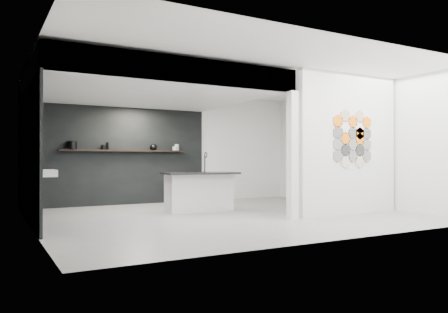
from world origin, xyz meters
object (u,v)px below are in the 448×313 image
wall_basin (43,173)px  glass_bowl (175,148)px  kettle (154,147)px  glass_vase (177,147)px  utensil_cup (103,147)px  partition_panel (349,144)px  kitchen_island (199,191)px  bottle_dark (108,146)px  stockpot (72,145)px

wall_basin → glass_bowl: 3.96m
kettle → glass_vase: bearing=-10.3°
glass_bowl → utensil_cup: 1.82m
partition_panel → utensil_cup: partition_panel is taller
kettle → utensil_cup: (-1.24, 0.00, -0.02)m
utensil_cup → glass_vase: bearing=0.0°
kitchen_island → wall_basin: bearing=-176.5°
partition_panel → bottle_dark: 5.44m
wall_basin → bottle_dark: bearing=51.6°
glass_vase → bottle_dark: bottle_dark is taller
kettle → bottle_dark: bearing=169.7°
partition_panel → utensil_cup: 5.52m
glass_bowl → utensil_cup: size_ratio=1.29×
kitchen_island → bottle_dark: bearing=127.5°
partition_panel → kettle: 4.71m
kitchen_island → glass_vase: glass_vase is taller
stockpot → glass_bowl: bearing=0.0°
kettle → utensil_cup: size_ratio=1.70×
stockpot → wall_basin: bearing=-112.0°
kitchen_island → glass_vase: 2.28m
utensil_cup → stockpot: bearing=180.0°
wall_basin → glass_bowl: glass_bowl is taller
glass_bowl → kettle: bearing=180.0°
kitchen_island → glass_vase: (0.35, 2.03, 0.97)m
kitchen_island → kettle: 2.27m
bottle_dark → partition_panel: bearing=-45.3°
utensil_cup → partition_panel: bearing=-44.5°
utensil_cup → kettle: bearing=0.0°
partition_panel → kettle: (-2.70, 3.87, -0.00)m
kitchen_island → bottle_dark: size_ratio=9.13×
glass_vase → bottle_dark: size_ratio=0.89×
glass_bowl → bottle_dark: 1.71m
wall_basin → kitchen_island: kitchen_island is taller
wall_basin → kettle: size_ratio=3.35×
stockpot → glass_bowl: size_ratio=1.63×
glass_bowl → wall_basin: bearing=-148.3°
glass_bowl → bottle_dark: bottle_dark is taller
kitchen_island → glass_bowl: (0.30, 2.03, 0.95)m
wall_basin → bottle_dark: 2.69m
stockpot → utensil_cup: stockpot is taller
kitchen_island → glass_bowl: size_ratio=11.66×
glass_vase → utensil_cup: (-1.86, 0.00, -0.02)m
kitchen_island → kettle: size_ratio=8.86×
bottle_dark → utensil_cup: bearing=180.0°
kitchen_island → stockpot: (-2.21, 2.03, 0.99)m
wall_basin → kettle: kettle is taller
glass_vase → partition_panel: bearing=-61.8°
kitchen_island → stockpot: 3.16m
wall_basin → partition_panel: bearing=-18.2°
wall_basin → stockpot: (0.83, 2.07, 0.56)m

